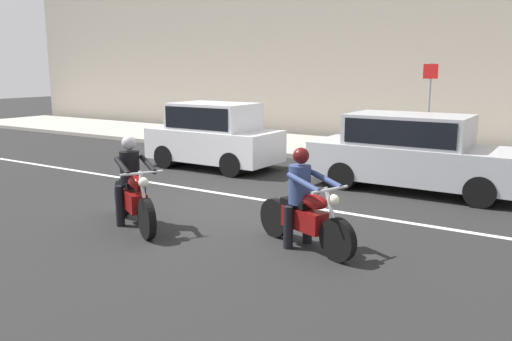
{
  "coord_description": "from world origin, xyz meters",
  "views": [
    {
      "loc": [
        5.84,
        -8.12,
        2.72
      ],
      "look_at": [
        0.78,
        -0.17,
        0.87
      ],
      "focal_mm": 36.41,
      "sensor_mm": 36.0,
      "label": 1
    }
  ],
  "objects": [
    {
      "name": "motorcycle_with_rider_denim_blue",
      "position": [
        2.35,
        -1.28,
        0.64
      ],
      "size": [
        1.96,
        0.93,
        1.56
      ],
      "color": "black",
      "rests_on": "ground_plane"
    },
    {
      "name": "street_sign_post",
      "position": [
        1.73,
        8.19,
        1.8
      ],
      "size": [
        0.44,
        0.08,
        2.75
      ],
      "color": "gray",
      "rests_on": "sidewalk_slab"
    },
    {
      "name": "parked_sedan_silver",
      "position": [
        2.66,
        3.51,
        0.89
      ],
      "size": [
        4.75,
        1.82,
        1.72
      ],
      "color": "#B2B5BA",
      "rests_on": "ground_plane"
    },
    {
      "name": "ground_plane",
      "position": [
        0.0,
        0.0,
        0.0
      ],
      "size": [
        80.0,
        80.0,
        0.0
      ],
      "primitive_type": "plane",
      "color": "black"
    },
    {
      "name": "motorcycle_with_rider_black_leather",
      "position": [
        -0.68,
        -1.88,
        0.65
      ],
      "size": [
        2.01,
        1.19,
        1.59
      ],
      "color": "black",
      "rests_on": "ground_plane"
    },
    {
      "name": "lane_marking_stripe",
      "position": [
        -0.39,
        0.9,
        0.0
      ],
      "size": [
        18.0,
        0.14,
        0.01
      ],
      "primitive_type": "cube",
      "color": "silver",
      "rests_on": "ground_plane"
    },
    {
      "name": "building_facade",
      "position": [
        0.0,
        11.4,
        5.15
      ],
      "size": [
        40.0,
        1.4,
        10.3
      ],
      "primitive_type": "cube",
      "color": "#A89E8E",
      "rests_on": "ground_plane"
    },
    {
      "name": "parked_hatchback_white",
      "position": [
        -2.79,
        3.27,
        0.93
      ],
      "size": [
        3.64,
        1.76,
        1.8
      ],
      "color": "silver",
      "rests_on": "ground_plane"
    },
    {
      "name": "sidewalk_slab",
      "position": [
        0.0,
        8.0,
        0.07
      ],
      "size": [
        40.0,
        4.4,
        0.14
      ],
      "primitive_type": "cube",
      "color": "#A8A399",
      "rests_on": "ground_plane"
    }
  ]
}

